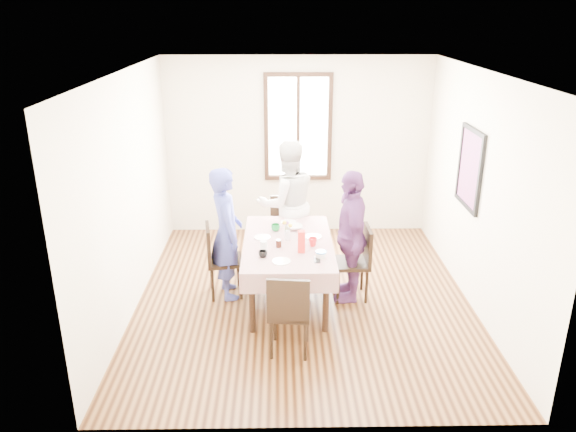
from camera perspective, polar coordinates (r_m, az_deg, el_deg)
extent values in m
plane|color=black|center=(6.90, 1.57, -8.35)|extent=(4.50, 4.50, 0.00)
plane|color=beige|center=(8.52, 1.02, 7.11)|extent=(4.00, 0.00, 4.00)
plane|color=beige|center=(6.75, 18.93, 2.32)|extent=(0.00, 4.50, 4.50)
cube|color=black|center=(8.43, 1.04, 9.06)|extent=(1.02, 0.06, 1.62)
cube|color=white|center=(8.44, 1.04, 9.08)|extent=(0.90, 0.02, 1.50)
cube|color=red|center=(6.96, 18.17, 4.67)|extent=(0.04, 0.76, 0.96)
cube|color=black|center=(6.70, -0.01, -5.66)|extent=(0.92, 1.57, 0.75)
cube|color=#4E0006|center=(6.54, -0.01, -2.67)|extent=(1.04, 1.69, 0.01)
cube|color=black|center=(6.83, -6.47, -4.52)|extent=(0.48, 0.48, 0.91)
cube|color=black|center=(6.76, 6.49, -4.79)|extent=(0.43, 0.43, 0.91)
cube|color=black|center=(7.65, -0.14, -1.54)|extent=(0.45, 0.45, 0.91)
cube|color=black|center=(5.71, 0.17, -9.75)|extent=(0.46, 0.46, 0.91)
imported|color=#3A4098|center=(6.68, -6.42, -1.76)|extent=(0.53, 0.67, 1.62)
imported|color=silver|center=(7.48, -0.14, 1.32)|extent=(1.00, 0.87, 1.73)
imported|color=#5D2E67|center=(6.62, 6.44, -2.04)|extent=(0.40, 0.95, 1.61)
imported|color=black|center=(6.12, -2.59, -3.92)|extent=(0.12, 0.12, 0.08)
imported|color=red|center=(6.40, 2.56, -2.67)|extent=(0.15, 0.15, 0.10)
imported|color=#0C7226|center=(6.83, -1.28, -1.19)|extent=(0.11, 0.11, 0.09)
imported|color=white|center=(6.88, 0.69, -1.17)|extent=(0.23, 0.23, 0.05)
cube|color=red|center=(6.21, 1.39, -2.64)|extent=(0.08, 0.08, 0.25)
cylinder|color=white|center=(6.13, 3.40, -3.98)|extent=(0.12, 0.12, 0.06)
cylinder|color=black|center=(6.37, -0.96, -2.83)|extent=(0.06, 0.06, 0.09)
cylinder|color=silver|center=(6.28, -2.51, -3.09)|extent=(0.08, 0.08, 0.11)
cube|color=black|center=(6.06, 3.01, -4.56)|extent=(0.07, 0.13, 0.01)
cylinder|color=silver|center=(6.55, -0.08, -1.98)|extent=(0.06, 0.06, 0.12)
cylinder|color=white|center=(6.64, -2.65, -2.20)|extent=(0.20, 0.20, 0.01)
cylinder|color=white|center=(6.66, 2.58, -2.14)|extent=(0.20, 0.20, 0.01)
cylinder|color=white|center=(7.10, 0.07, -0.63)|extent=(0.20, 0.20, 0.01)
cylinder|color=white|center=(6.02, -0.68, -4.67)|extent=(0.20, 0.20, 0.01)
cylinder|color=blue|center=(6.12, 3.40, -3.68)|extent=(0.12, 0.12, 0.01)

